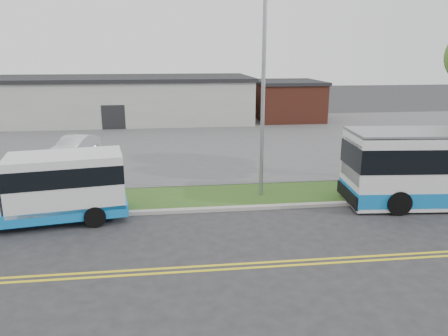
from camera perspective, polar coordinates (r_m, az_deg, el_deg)
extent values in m
plane|color=#28282B|center=(17.81, -2.86, -6.94)|extent=(140.00, 140.00, 0.00)
cube|color=yellow|center=(14.32, -1.65, -12.63)|extent=(70.00, 0.12, 0.01)
cube|color=yellow|center=(14.06, -1.53, -13.19)|extent=(70.00, 0.12, 0.01)
cube|color=#9E9B93|center=(18.81, -3.12, -5.48)|extent=(80.00, 0.30, 0.15)
cube|color=#2B541C|center=(20.51, -3.48, -3.80)|extent=(80.00, 3.30, 0.10)
cube|color=#4C4C4F|center=(34.15, -5.05, 3.77)|extent=(80.00, 25.00, 0.10)
cube|color=#9E9E99|center=(44.00, -13.56, 8.49)|extent=(25.00, 10.00, 4.00)
cube|color=black|center=(43.83, -13.73, 11.31)|extent=(25.40, 10.40, 0.35)
cube|color=black|center=(39.23, -14.23, 6.38)|extent=(2.00, 0.15, 2.20)
cube|color=brown|center=(44.33, 8.25, 8.53)|extent=(6.00, 7.00, 3.60)
cube|color=black|center=(44.16, 8.35, 11.05)|extent=(6.30, 7.30, 0.30)
cylinder|color=gray|center=(19.82, 5.13, 9.72)|extent=(0.18, 0.18, 9.50)
cube|color=#116DB8|center=(18.93, -22.92, -5.04)|extent=(7.05, 3.36, 0.50)
cube|color=silver|center=(18.48, -19.91, -1.48)|extent=(4.70, 2.97, 2.09)
cube|color=black|center=(18.39, -20.01, -0.43)|extent=(4.72, 3.02, 0.75)
cylinder|color=black|center=(17.81, -16.51, -6.12)|extent=(0.87, 0.41, 0.84)
cylinder|color=black|center=(19.84, -16.57, -3.95)|extent=(0.87, 0.41, 0.84)
cube|color=black|center=(19.79, 16.36, 0.97)|extent=(0.32, 2.49, 1.73)
cube|color=black|center=(20.19, 15.83, -3.36)|extent=(0.36, 2.71, 0.54)
cylinder|color=black|center=(19.68, 21.85, -4.27)|extent=(1.07, 0.43, 1.04)
cylinder|color=black|center=(21.92, 19.20, -2.10)|extent=(1.07, 0.43, 1.04)
imported|color=#B7BABF|center=(28.94, -18.88, 2.56)|extent=(2.83, 4.66, 1.45)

